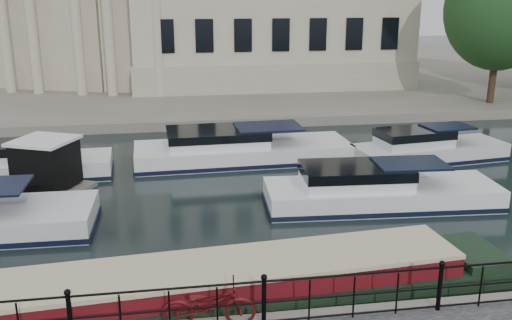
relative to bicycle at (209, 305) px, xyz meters
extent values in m
plane|color=black|center=(1.16, 2.12, -1.07)|extent=(160.00, 160.00, 0.00)
cube|color=#6B665B|center=(1.16, 41.12, -0.80)|extent=(120.00, 42.00, 0.55)
cylinder|color=black|center=(-2.84, -0.13, 0.03)|extent=(0.10, 0.10, 1.10)
sphere|color=black|center=(-2.84, -0.13, 0.63)|extent=(0.14, 0.14, 0.14)
cylinder|color=black|center=(1.16, -0.13, 0.03)|extent=(0.10, 0.10, 1.10)
sphere|color=black|center=(1.16, -0.13, 0.63)|extent=(0.14, 0.14, 0.14)
cylinder|color=black|center=(5.16, -0.13, 0.03)|extent=(0.10, 0.10, 1.10)
sphere|color=black|center=(5.16, -0.13, 0.63)|extent=(0.14, 0.14, 0.14)
cylinder|color=black|center=(1.16, -0.13, 0.53)|extent=(24.00, 0.05, 0.05)
cylinder|color=black|center=(1.16, -0.13, 0.03)|extent=(24.00, 0.04, 0.04)
cube|color=#9E937F|center=(7.16, 35.12, 0.48)|extent=(20.30, 14.30, 2.00)
cube|color=#ADA38C|center=(-2.17, 31.15, 4.98)|extent=(5.73, 4.06, 11.00)
cylinder|color=#ADA38C|center=(-1.12, 28.28, 4.38)|extent=(0.70, 0.70, 9.80)
cylinder|color=#ADA38C|center=(-4.33, 28.99, 4.38)|extent=(0.70, 0.70, 9.80)
cube|color=#ADA38C|center=(-7.12, 32.56, 4.98)|extent=(5.90, 4.56, 11.00)
cylinder|color=#ADA38C|center=(-6.43, 29.60, 4.38)|extent=(0.70, 0.70, 9.80)
cylinder|color=#ADA38C|center=(-9.53, 30.69, 4.38)|extent=(0.70, 0.70, 9.80)
cube|color=#ADA38C|center=(-11.88, 34.57, 4.98)|extent=(5.99, 4.99, 11.00)
cylinder|color=#ADA38C|center=(-11.54, 31.54, 4.38)|extent=(0.70, 0.70, 9.80)
imported|color=#490D0F|center=(0.00, 0.00, 0.00)|extent=(2.04, 0.83, 1.05)
cube|color=black|center=(-0.31, 1.54, -0.97)|extent=(16.91, 3.61, 1.01)
cube|color=#590C12|center=(-0.31, 1.54, -0.32)|extent=(13.53, 3.00, 0.78)
cube|color=#C6B690|center=(-0.31, 1.54, 0.08)|extent=(13.54, 3.06, 0.11)
cube|color=#6B665B|center=(-5.36, 11.02, -1.02)|extent=(3.57, 3.33, 0.24)
cube|color=black|center=(-5.36, 11.02, 0.03)|extent=(2.51, 2.51, 1.71)
cube|color=white|center=(-5.36, 11.02, 0.98)|extent=(2.76, 2.76, 0.11)
cube|color=white|center=(6.82, 7.67, -0.87)|extent=(8.46, 3.04, 1.20)
cube|color=black|center=(6.82, 7.67, -0.95)|extent=(8.55, 3.07, 0.18)
cube|color=white|center=(5.82, 7.73, -0.02)|extent=(3.86, 2.31, 0.90)
cube|color=black|center=(7.81, 7.61, 0.48)|extent=(2.60, 1.94, 0.08)
cube|color=white|center=(-6.66, 12.97, -0.87)|extent=(7.13, 2.77, 1.20)
cube|color=black|center=(-6.66, 12.97, -0.95)|extent=(7.20, 2.79, 0.18)
cube|color=white|center=(-7.50, 12.93, -0.02)|extent=(3.25, 2.14, 0.90)
cube|color=black|center=(-5.82, 13.02, 0.48)|extent=(2.19, 1.79, 0.08)
cube|color=white|center=(2.63, 14.01, -0.87)|extent=(9.83, 3.41, 1.20)
cube|color=black|center=(2.63, 14.01, -0.95)|extent=(9.93, 3.44, 0.18)
cube|color=white|center=(1.47, 13.97, -0.02)|extent=(4.47, 2.67, 0.90)
cube|color=black|center=(3.80, 14.05, 0.48)|extent=(2.99, 2.25, 0.08)
cube|color=silver|center=(11.00, 12.65, -0.87)|extent=(7.26, 3.09, 1.20)
cube|color=black|center=(11.00, 12.65, -0.95)|extent=(7.33, 3.12, 0.18)
cube|color=silver|center=(10.16, 12.54, -0.02)|extent=(3.37, 2.19, 0.90)
cube|color=black|center=(11.83, 12.76, 0.48)|extent=(2.29, 1.79, 0.08)
cylinder|color=black|center=(19.77, 22.53, 1.04)|extent=(0.44, 0.44, 3.12)
ellipsoid|color=#153B12|center=(19.77, 22.53, 5.27)|extent=(6.77, 6.77, 7.49)
sphere|color=#153B12|center=(20.37, 22.13, 4.38)|extent=(4.99, 4.99, 4.99)
camera|label=1|loc=(-0.69, -10.75, 6.44)|focal=40.00mm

